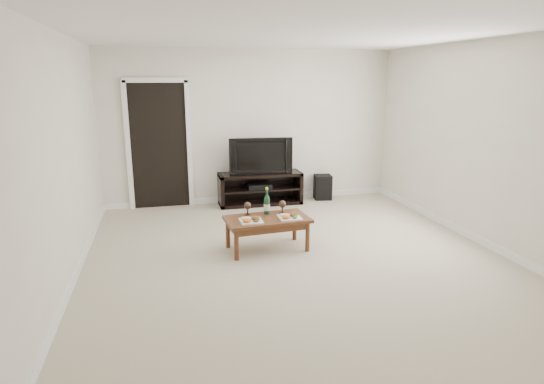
{
  "coord_description": "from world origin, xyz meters",
  "views": [
    {
      "loc": [
        -1.5,
        -4.93,
        2.12
      ],
      "look_at": [
        -0.16,
        0.56,
        0.7
      ],
      "focal_mm": 30.0,
      "sensor_mm": 36.0,
      "label": 1
    }
  ],
  "objects_px": {
    "coffee_table": "(267,234)",
    "television": "(260,155)",
    "media_console": "(260,188)",
    "subwoofer": "(323,187)"
  },
  "relations": [
    {
      "from": "coffee_table",
      "to": "television",
      "type": "bearing_deg",
      "value": 80.11
    },
    {
      "from": "coffee_table",
      "to": "media_console",
      "type": "bearing_deg",
      "value": 80.11
    },
    {
      "from": "media_console",
      "to": "subwoofer",
      "type": "height_order",
      "value": "media_console"
    },
    {
      "from": "media_console",
      "to": "subwoofer",
      "type": "distance_m",
      "value": 1.17
    },
    {
      "from": "television",
      "to": "coffee_table",
      "type": "xyz_separation_m",
      "value": [
        -0.37,
        -2.12,
        -0.65
      ]
    },
    {
      "from": "television",
      "to": "subwoofer",
      "type": "height_order",
      "value": "television"
    },
    {
      "from": "media_console",
      "to": "television",
      "type": "distance_m",
      "value": 0.58
    },
    {
      "from": "subwoofer",
      "to": "coffee_table",
      "type": "height_order",
      "value": "subwoofer"
    },
    {
      "from": "media_console",
      "to": "television",
      "type": "bearing_deg",
      "value": 180.0
    },
    {
      "from": "television",
      "to": "subwoofer",
      "type": "relative_size",
      "value": 2.44
    }
  ]
}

